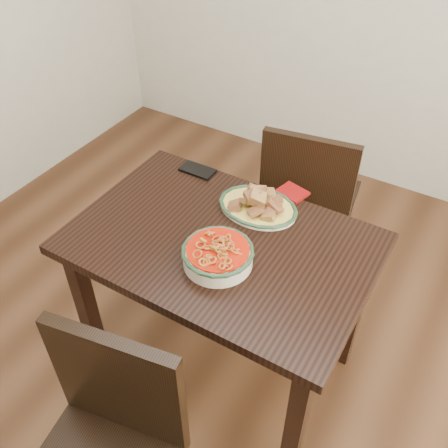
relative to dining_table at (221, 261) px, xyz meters
The scene contains 8 objects.
floor 0.64m from the dining_table, 142.41° to the right, with size 3.50×3.50×0.00m, color #3A2112.
dining_table is the anchor object (origin of this frame).
chair_far 0.71m from the dining_table, 84.51° to the left, with size 0.48×0.48×0.89m.
chair_near 0.73m from the dining_table, 87.36° to the right, with size 0.49×0.49×0.89m.
fish_plate 0.27m from the dining_table, 81.50° to the left, with size 0.31×0.24×0.11m.
noodle_bowl 0.19m from the dining_table, 64.39° to the right, with size 0.25×0.25×0.08m.
smartphone 0.45m from the dining_table, 134.47° to the left, with size 0.15×0.08×0.01m, color black.
napkin 0.41m from the dining_table, 74.31° to the left, with size 0.11×0.09×0.01m, color maroon.
Camera 1 is at (0.72, -1.08, 1.98)m, focal length 40.00 mm.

